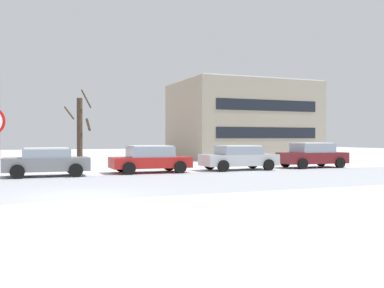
# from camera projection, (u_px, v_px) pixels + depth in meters

# --- Properties ---
(ground_plane) EXTENTS (120.00, 120.00, 0.00)m
(ground_plane) POSITION_uv_depth(u_px,v_px,m) (79.00, 196.00, 13.71)
(ground_plane) COLOR white
(road_surface) EXTENTS (80.00, 8.23, 0.00)m
(road_surface) POSITION_uv_depth(u_px,v_px,m) (67.00, 186.00, 16.59)
(road_surface) COLOR #B7BCC4
(road_surface) RESTS_ON ground
(parked_car_gray) EXTENTS (3.95, 2.11, 1.36)m
(parked_car_gray) POSITION_uv_depth(u_px,v_px,m) (46.00, 162.00, 20.84)
(parked_car_gray) COLOR slate
(parked_car_gray) RESTS_ON ground
(parked_car_red) EXTENTS (4.17, 2.22, 1.43)m
(parked_car_red) POSITION_uv_depth(u_px,v_px,m) (150.00, 159.00, 23.08)
(parked_car_red) COLOR red
(parked_car_red) RESTS_ON ground
(parked_car_silver) EXTENTS (4.34, 2.18, 1.40)m
(parked_car_silver) POSITION_uv_depth(u_px,v_px,m) (239.00, 157.00, 24.98)
(parked_car_silver) COLOR silver
(parked_car_silver) RESTS_ON ground
(parked_car_maroon) EXTENTS (4.18, 2.15, 1.55)m
(parked_car_maroon) POSITION_uv_depth(u_px,v_px,m) (312.00, 155.00, 27.09)
(parked_car_maroon) COLOR maroon
(parked_car_maroon) RESTS_ON ground
(tree_far_left) EXTENTS (1.52, 1.27, 4.54)m
(tree_far_left) POSITION_uv_depth(u_px,v_px,m) (80.00, 132.00, 25.11)
(tree_far_left) COLOR #423326
(tree_far_left) RESTS_ON ground
(building_far_right) EXTENTS (11.80, 8.90, 6.88)m
(building_far_right) POSITION_uv_depth(u_px,v_px,m) (242.00, 120.00, 40.20)
(building_far_right) COLOR #9E937F
(building_far_right) RESTS_ON ground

